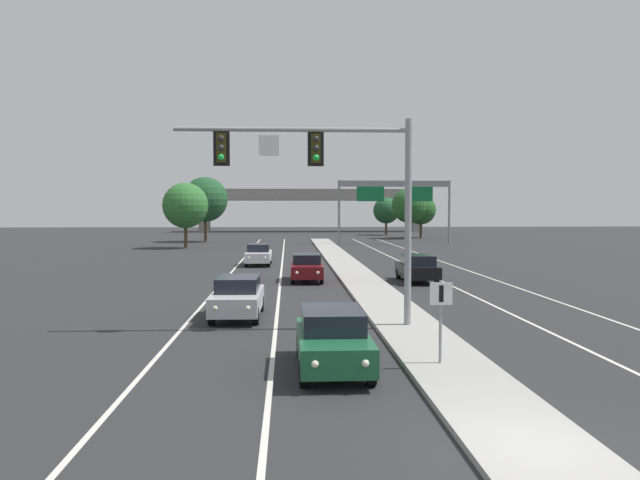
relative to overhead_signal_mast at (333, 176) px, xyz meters
name	(u,v)px	position (x,y,z in m)	size (l,w,h in m)	color
ground_plane	(536,455)	(2.71, -11.25, -5.37)	(260.00, 260.00, 0.00)	#28282B
median_island	(380,299)	(2.71, 6.75, -5.30)	(2.40, 110.00, 0.15)	#9E9B93
lane_stripe_oncoming_center	(280,283)	(-1.99, 13.75, -5.37)	(0.14, 100.00, 0.01)	silver
lane_stripe_receding_center	(443,282)	(7.41, 13.75, -5.37)	(0.14, 100.00, 0.01)	silver
edge_stripe_left	(222,283)	(-5.29, 13.75, -5.37)	(0.14, 100.00, 0.01)	silver
edge_stripe_right	(499,281)	(10.71, 13.75, -5.37)	(0.14, 100.00, 0.01)	silver
overhead_signal_mast	(333,176)	(0.00, 0.00, 0.00)	(8.21, 0.44, 7.20)	gray
median_sign_post	(441,309)	(2.48, -5.45, -3.78)	(0.60, 0.10, 2.20)	gray
car_oncoming_green	(332,339)	(-0.39, -5.41, -4.55)	(1.84, 4.48, 1.58)	#195633
car_oncoming_silver	(238,296)	(-3.50, 2.58, -4.55)	(1.89, 4.50, 1.58)	#B7B7BC
car_oncoming_darkred	(307,267)	(-0.46, 14.52, -4.55)	(1.87, 4.49, 1.58)	#5B0F14
car_oncoming_white	(259,254)	(-3.72, 24.78, -4.55)	(1.86, 4.49, 1.58)	silver
car_receding_black	(417,268)	(5.89, 13.71, -4.55)	(1.85, 4.48, 1.58)	black
highway_sign_gantry	(395,192)	(10.91, 50.53, 0.79)	(13.28, 0.42, 7.50)	gray
overpass_bridge	(311,200)	(2.71, 90.80, 0.41)	(42.40, 6.40, 7.65)	gray
tree_far_right_a	(409,206)	(15.30, 64.01, -0.76)	(4.88, 4.88, 7.06)	#4C3823
tree_far_left_c	(185,205)	(-12.33, 44.73, -0.83)	(4.80, 4.80, 6.95)	#4C3823
tree_far_right_c	(421,210)	(17.49, 66.47, -1.34)	(4.27, 4.27, 6.18)	#4C3823
tree_far_right_b	(386,211)	(13.94, 75.69, -1.50)	(4.10, 4.10, 5.94)	#4C3823
tree_far_left_b	(205,199)	(-11.90, 57.29, -0.03)	(5.65, 5.65, 8.18)	#4C3823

